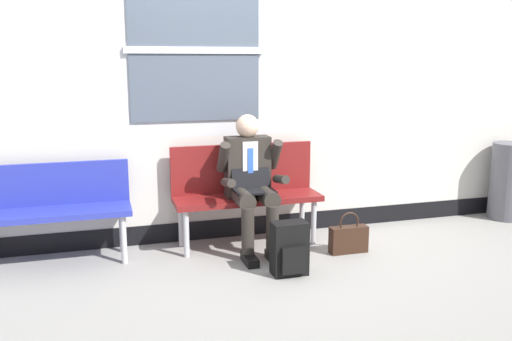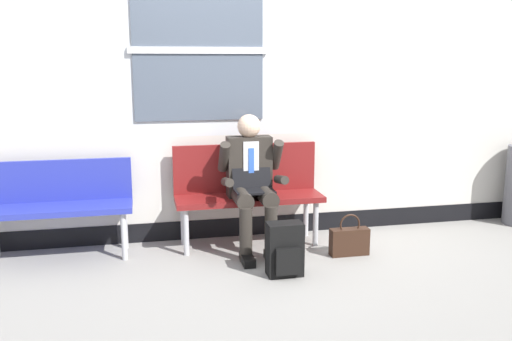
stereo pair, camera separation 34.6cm
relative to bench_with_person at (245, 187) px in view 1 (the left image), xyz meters
name	(u,v)px [view 1 (the left image)]	position (x,y,z in m)	size (l,w,h in m)	color
ground_plane	(260,253)	(0.04, -0.32, -0.54)	(18.00, 18.00, 0.00)	gray
station_wall	(241,89)	(0.04, 0.27, 0.89)	(6.69, 0.17, 2.89)	silver
bench_with_person	(245,187)	(0.00, 0.00, 0.00)	(1.36, 0.42, 0.93)	maroon
bench_empty	(54,204)	(-1.68, -0.01, -0.03)	(1.26, 0.42, 0.84)	#28339E
person_seated	(251,180)	(0.00, -0.20, 0.11)	(0.57, 0.70, 1.22)	#2D2823
backpack	(290,249)	(0.13, -0.85, -0.33)	(0.28, 0.21, 0.43)	black
handbag	(349,239)	(0.81, -0.53, -0.41)	(0.35, 0.11, 0.38)	#331E14
trash_bin	(508,181)	(2.94, -0.03, -0.12)	(0.38, 0.38, 0.83)	#595960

